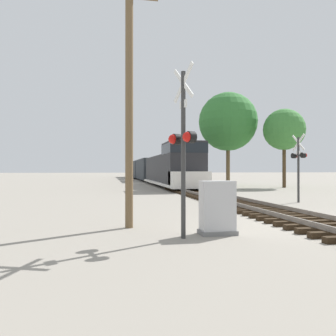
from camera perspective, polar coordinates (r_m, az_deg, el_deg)
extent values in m
plane|color=gray|center=(11.84, 22.92, -8.95)|extent=(400.00, 400.00, 0.00)
cube|color=black|center=(11.09, 25.52, -9.11)|extent=(2.60, 0.22, 0.16)
cube|color=black|center=(11.58, 23.75, -8.74)|extent=(2.60, 0.22, 0.16)
cube|color=black|center=(12.07, 22.13, -8.39)|extent=(2.60, 0.22, 0.16)
cube|color=black|center=(12.58, 20.64, -8.07)|extent=(2.60, 0.22, 0.16)
cube|color=black|center=(13.09, 19.26, -7.77)|extent=(2.60, 0.22, 0.16)
cube|color=black|center=(13.61, 18.00, -7.48)|extent=(2.60, 0.22, 0.16)
cube|color=black|center=(14.14, 16.82, -7.22)|extent=(2.60, 0.22, 0.16)
cube|color=black|center=(14.67, 15.74, -6.97)|extent=(2.60, 0.22, 0.16)
cube|color=black|center=(15.20, 14.73, -6.73)|extent=(2.60, 0.22, 0.16)
cube|color=black|center=(15.75, 13.79, -6.51)|extent=(2.60, 0.22, 0.16)
cube|color=black|center=(16.29, 12.91, -6.30)|extent=(2.60, 0.22, 0.16)
cube|color=black|center=(16.84, 12.09, -6.11)|extent=(2.60, 0.22, 0.16)
cube|color=black|center=(17.39, 11.33, -5.93)|extent=(2.60, 0.22, 0.16)
cube|color=black|center=(17.95, 10.61, -5.75)|extent=(2.60, 0.22, 0.16)
cube|color=black|center=(18.51, 9.94, -5.59)|extent=(2.60, 0.22, 0.16)
cube|color=black|center=(19.07, 9.30, -5.43)|extent=(2.60, 0.22, 0.16)
cube|color=black|center=(19.63, 8.70, -5.29)|extent=(2.60, 0.22, 0.16)
cube|color=black|center=(20.20, 8.14, -5.15)|extent=(2.60, 0.22, 0.16)
cube|color=black|center=(20.76, 7.61, -5.02)|extent=(2.60, 0.22, 0.16)
cube|color=black|center=(21.33, 7.10, -4.89)|extent=(2.60, 0.22, 0.16)
cube|color=black|center=(21.90, 6.62, -4.77)|extent=(2.60, 0.22, 0.16)
cube|color=black|center=(22.47, 6.17, -4.66)|extent=(2.60, 0.22, 0.16)
cube|color=black|center=(23.05, 5.74, -4.55)|extent=(2.60, 0.22, 0.16)
cube|color=black|center=(23.62, 5.33, -4.45)|extent=(2.60, 0.22, 0.16)
cube|color=black|center=(24.20, 4.94, -4.35)|extent=(2.60, 0.22, 0.16)
cube|color=black|center=(24.78, 4.57, -4.26)|extent=(2.60, 0.22, 0.16)
cube|color=black|center=(25.35, 4.21, -4.17)|extent=(2.60, 0.22, 0.16)
cube|color=black|center=(25.93, 3.87, -4.08)|extent=(2.60, 0.22, 0.16)
cube|color=black|center=(26.51, 3.55, -4.00)|extent=(2.60, 0.22, 0.16)
cube|color=black|center=(27.10, 3.24, -3.92)|extent=(2.60, 0.22, 0.16)
cube|color=black|center=(27.68, 2.94, -3.84)|extent=(2.60, 0.22, 0.16)
cube|color=black|center=(28.26, 2.66, -3.77)|extent=(2.60, 0.22, 0.16)
cube|color=black|center=(28.84, 2.38, -3.70)|extent=(2.60, 0.22, 0.16)
cube|color=black|center=(29.43, 2.12, -3.63)|extent=(2.60, 0.22, 0.16)
cube|color=black|center=(30.01, 1.87, -3.57)|extent=(2.60, 0.22, 0.16)
cube|color=slate|center=(11.43, 19.89, -8.07)|extent=(0.07, 160.00, 0.15)
cube|color=slate|center=(12.21, 25.75, -7.56)|extent=(0.07, 160.00, 0.15)
cube|color=#232326|center=(37.40, -0.63, -0.28)|extent=(2.63, 13.48, 2.99)
cube|color=#232326|center=(28.16, 2.68, 0.59)|extent=(3.09, 4.24, 3.83)
cube|color=black|center=(28.21, 2.68, 3.32)|extent=(3.12, 4.28, 0.84)
cube|color=white|center=(26.11, 3.75, -2.08)|extent=(3.09, 1.93, 1.34)
cube|color=white|center=(34.59, 0.19, -2.56)|extent=(3.16, 18.87, 0.24)
cube|color=black|center=(28.47, 2.55, -2.90)|extent=(1.58, 2.20, 1.00)
cube|color=black|center=(40.75, -1.45, -2.12)|extent=(1.58, 2.20, 1.00)
cube|color=#2D3338|center=(51.52, -3.37, -0.21)|extent=(2.94, 12.28, 3.15)
cube|color=black|center=(47.58, -2.77, -1.92)|extent=(1.58, 2.20, 0.90)
cube|color=black|center=(55.50, -3.89, -1.70)|extent=(1.58, 2.20, 0.90)
cube|color=#2D3338|center=(65.10, -4.88, -0.23)|extent=(2.94, 12.28, 3.15)
cube|color=black|center=(61.15, -4.51, -1.57)|extent=(1.58, 2.20, 0.90)
cube|color=black|center=(69.09, -5.21, -1.43)|extent=(1.58, 2.20, 0.90)
cube|color=#2D3338|center=(78.72, -5.87, -0.25)|extent=(2.94, 12.28, 3.15)
cube|color=black|center=(74.75, -5.62, -1.34)|extent=(1.58, 2.20, 0.90)
cube|color=black|center=(82.71, -6.10, -1.24)|extent=(1.58, 2.20, 0.90)
cylinder|color=#333333|center=(8.52, 2.68, 2.31)|extent=(0.12, 0.12, 4.34)
cube|color=white|center=(8.80, 2.68, 14.57)|extent=(0.33, 0.88, 0.93)
cube|color=white|center=(8.80, 2.68, 14.57)|extent=(0.33, 0.88, 0.93)
cube|color=black|center=(8.55, 2.68, 5.18)|extent=(0.34, 0.83, 0.06)
cylinder|color=black|center=(8.84, 1.46, 5.00)|extent=(0.27, 0.34, 0.30)
sphere|color=red|center=(8.79, 0.90, 5.03)|extent=(0.26, 0.26, 0.26)
cylinder|color=black|center=(8.26, 4.00, 5.38)|extent=(0.27, 0.34, 0.30)
sphere|color=red|center=(8.20, 3.41, 5.42)|extent=(0.26, 0.26, 0.26)
cube|color=white|center=(8.68, 2.68, 11.06)|extent=(0.13, 0.31, 0.20)
cylinder|color=#333333|center=(19.20, 21.76, -0.29)|extent=(0.12, 0.12, 3.56)
cube|color=white|center=(19.26, 21.75, 4.12)|extent=(0.19, 0.92, 0.93)
cube|color=white|center=(19.26, 21.75, 4.12)|extent=(0.19, 0.92, 0.93)
cube|color=black|center=(19.21, 21.76, 2.04)|extent=(0.21, 0.86, 0.06)
cylinder|color=black|center=(18.96, 22.47, 2.07)|extent=(0.23, 0.33, 0.30)
sphere|color=red|center=(19.03, 22.69, 2.07)|extent=(0.26, 0.26, 0.26)
cylinder|color=black|center=(19.47, 21.06, 2.01)|extent=(0.23, 0.33, 0.30)
sphere|color=red|center=(19.54, 21.28, 2.00)|extent=(0.26, 0.26, 0.26)
cube|color=white|center=(19.22, 21.75, 2.49)|extent=(0.09, 0.32, 0.20)
cube|color=slate|center=(9.29, 8.58, -10.99)|extent=(1.00, 0.59, 0.12)
cube|color=#BCBCBF|center=(9.18, 8.58, -6.46)|extent=(0.91, 0.53, 1.35)
cylinder|color=brown|center=(10.35, -6.77, 11.39)|extent=(0.24, 0.24, 7.76)
cylinder|color=#473521|center=(34.73, 19.57, 0.55)|extent=(0.35, 0.35, 4.59)
sphere|color=#3D7F38|center=(34.96, 19.56, 6.34)|extent=(4.12, 4.12, 4.12)
cylinder|color=brown|center=(36.23, 10.41, 0.92)|extent=(0.42, 0.42, 5.13)
sphere|color=#337533|center=(36.60, 10.40, 7.94)|extent=(6.35, 6.35, 6.35)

